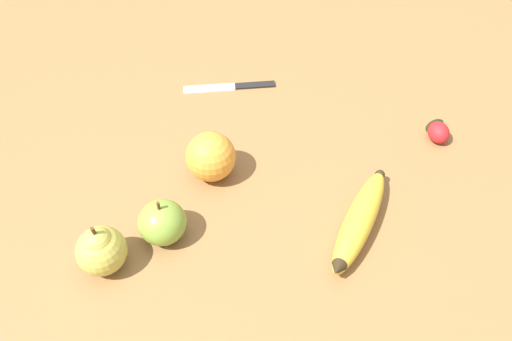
{
  "coord_description": "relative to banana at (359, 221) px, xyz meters",
  "views": [
    {
      "loc": [
        0.08,
        -0.55,
        0.6
      ],
      "look_at": [
        -0.05,
        -0.04,
        0.03
      ],
      "focal_mm": 35.0,
      "sensor_mm": 36.0,
      "label": 1
    }
  ],
  "objects": [
    {
      "name": "pear",
      "position": [
        -0.33,
        -0.15,
        0.02
      ],
      "size": [
        0.07,
        0.07,
        0.09
      ],
      "color": "#B7AD47",
      "rests_on": "ground_plane"
    },
    {
      "name": "apple",
      "position": [
        -0.27,
        -0.08,
        0.01
      ],
      "size": [
        0.07,
        0.07,
        0.08
      ],
      "color": "olive",
      "rests_on": "ground_plane"
    },
    {
      "name": "banana",
      "position": [
        0.0,
        0.0,
        0.0
      ],
      "size": [
        0.08,
        0.21,
        0.04
      ],
      "rotation": [
        0.0,
        0.0,
        4.51
      ],
      "color": "gold",
      "rests_on": "ground_plane"
    },
    {
      "name": "orange",
      "position": [
        -0.24,
        0.05,
        0.02
      ],
      "size": [
        0.08,
        0.08,
        0.08
      ],
      "color": "orange",
      "rests_on": "ground_plane"
    },
    {
      "name": "ground_plane",
      "position": [
        -0.11,
        0.09,
        -0.02
      ],
      "size": [
        3.0,
        3.0,
        0.0
      ],
      "primitive_type": "plane",
      "color": "olive"
    },
    {
      "name": "strawberry",
      "position": [
        0.11,
        0.23,
        -0.0
      ],
      "size": [
        0.05,
        0.06,
        0.03
      ],
      "rotation": [
        0.0,
        0.0,
        2.01
      ],
      "color": "red",
      "rests_on": "ground_plane"
    },
    {
      "name": "paring_knife",
      "position": [
        -0.27,
        0.27,
        -0.02
      ],
      "size": [
        0.17,
        0.08,
        0.01
      ],
      "rotation": [
        0.0,
        0.0,
        1.94
      ],
      "color": "silver",
      "rests_on": "ground_plane"
    }
  ]
}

